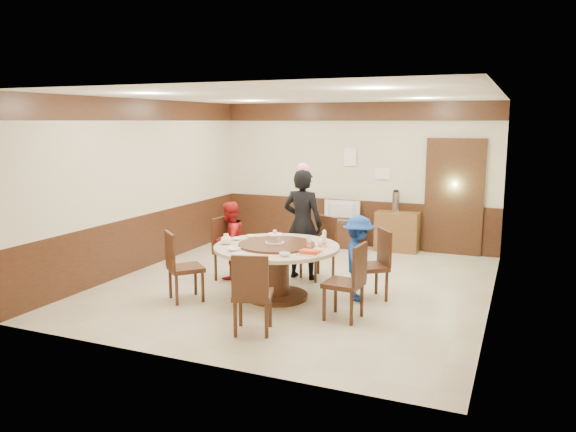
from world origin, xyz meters
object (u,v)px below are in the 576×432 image
at_px(banquet_table, 277,261).
at_px(person_red, 230,240).
at_px(television, 341,211).
at_px(person_blue, 358,258).
at_px(thermos, 396,202).
at_px(tv_stand, 341,234).
at_px(birthday_cake, 275,238).
at_px(shrimp_platter, 310,253).
at_px(side_cabinet, 397,232).
at_px(person_standing, 303,224).

height_order(banquet_table, person_red, person_red).
bearing_deg(person_red, television, 170.35).
height_order(person_blue, thermos, person_blue).
bearing_deg(tv_stand, birthday_cake, -87.77).
xyz_separation_m(person_blue, thermos, (-0.17, 3.14, 0.35)).
xyz_separation_m(banquet_table, television, (-0.17, 3.48, 0.17)).
bearing_deg(shrimp_platter, television, 101.69).
bearing_deg(shrimp_platter, side_cabinet, 85.35).
bearing_deg(person_red, banquet_table, 67.93).
distance_m(banquet_table, shrimp_platter, 0.74).
height_order(person_blue, birthday_cake, person_blue).
bearing_deg(shrimp_platter, tv_stand, 101.69).
xyz_separation_m(person_standing, side_cabinet, (0.97, 2.42, -0.49)).
height_order(person_red, birthday_cake, person_red).
relative_size(person_standing, thermos, 4.54).
height_order(person_standing, shrimp_platter, person_standing).
xyz_separation_m(shrimp_platter, television, (-0.79, 3.81, -0.07)).
height_order(person_red, side_cabinet, person_red).
distance_m(person_red, birthday_cake, 1.24).
height_order(person_red, thermos, person_red).
relative_size(person_standing, television, 2.43).
height_order(television, side_cabinet, television).
bearing_deg(person_blue, shrimp_platter, 134.31).
height_order(person_standing, person_blue, person_standing).
distance_m(shrimp_platter, tv_stand, 3.93).
bearing_deg(person_blue, banquet_table, 95.69).
relative_size(birthday_cake, tv_stand, 0.32).
xyz_separation_m(person_standing, shrimp_platter, (0.66, -1.42, -0.08)).
height_order(shrimp_platter, tv_stand, shrimp_platter).
relative_size(person_blue, thermos, 3.10).
height_order(birthday_cake, tv_stand, birthday_cake).
bearing_deg(shrimp_platter, thermos, 85.97).
height_order(birthday_cake, shrimp_platter, birthday_cake).
bearing_deg(side_cabinet, shrimp_platter, -94.65).
relative_size(banquet_table, tv_stand, 2.04).
bearing_deg(side_cabinet, television, -178.44).
relative_size(person_red, television, 1.71).
bearing_deg(banquet_table, television, 92.85).
height_order(person_blue, side_cabinet, person_blue).
distance_m(person_blue, birthday_cake, 1.18).
xyz_separation_m(person_standing, person_red, (-1.05, -0.45, -0.25)).
bearing_deg(thermos, person_blue, -86.82).
relative_size(banquet_table, side_cabinet, 2.16).
height_order(person_standing, side_cabinet, person_standing).
distance_m(shrimp_platter, television, 3.90).
height_order(person_standing, birthday_cake, person_standing).
bearing_deg(thermos, shrimp_platter, -94.03).
bearing_deg(person_standing, shrimp_platter, 115.54).
bearing_deg(side_cabinet, banquet_table, -104.84).
distance_m(person_blue, shrimp_platter, 0.86).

